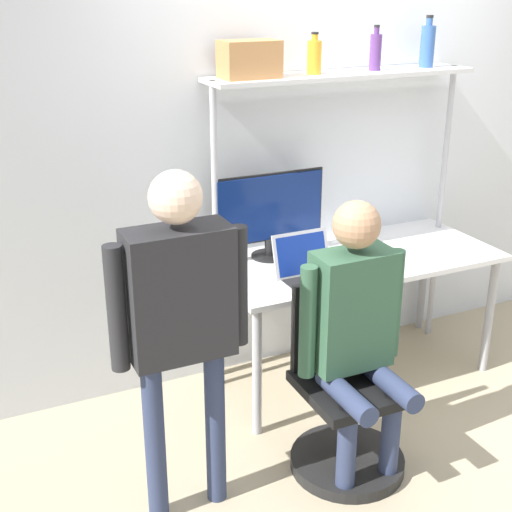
% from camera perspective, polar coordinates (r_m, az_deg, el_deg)
% --- Properties ---
extents(ground_plane, '(12.00, 12.00, 0.00)m').
position_cam_1_polar(ground_plane, '(4.17, 10.34, -11.68)').
color(ground_plane, tan).
extents(wall_back, '(8.00, 0.06, 2.70)m').
position_cam_1_polar(wall_back, '(4.28, 5.35, 9.12)').
color(wall_back, silver).
rests_on(wall_back, ground_plane).
extents(desk, '(1.66, 0.75, 0.76)m').
position_cam_1_polar(desk, '(4.14, 7.85, -1.03)').
color(desk, white).
rests_on(desk, ground_plane).
extents(shelf_unit, '(1.57, 0.30, 1.77)m').
position_cam_1_polar(shelf_unit, '(4.08, 6.80, 10.82)').
color(shelf_unit, silver).
rests_on(shelf_unit, ground_plane).
extents(monitor, '(0.66, 0.21, 0.49)m').
position_cam_1_polar(monitor, '(3.98, 1.12, 3.58)').
color(monitor, black).
rests_on(monitor, desk).
extents(laptop, '(0.33, 0.24, 0.24)m').
position_cam_1_polar(laptop, '(3.77, 3.94, -0.83)').
color(laptop, '#BCBCC1').
rests_on(laptop, desk).
extents(cell_phone, '(0.07, 0.15, 0.01)m').
position_cam_1_polar(cell_phone, '(3.92, 7.84, -1.03)').
color(cell_phone, silver).
rests_on(cell_phone, desk).
extents(office_chair, '(0.56, 0.56, 0.92)m').
position_cam_1_polar(office_chair, '(3.56, 7.14, -12.35)').
color(office_chair, black).
rests_on(office_chair, ground_plane).
extents(person_seated, '(0.54, 0.47, 1.36)m').
position_cam_1_polar(person_seated, '(3.27, 8.00, -5.22)').
color(person_seated, '#2D3856').
rests_on(person_seated, ground_plane).
extents(person_standing, '(0.60, 0.21, 1.58)m').
position_cam_1_polar(person_standing, '(2.92, -6.08, -4.11)').
color(person_standing, '#2D3856').
rests_on(person_standing, ground_plane).
extents(bottle_blue, '(0.08, 0.08, 0.29)m').
position_cam_1_polar(bottle_blue, '(4.35, 13.56, 16.07)').
color(bottle_blue, '#335999').
rests_on(bottle_blue, shelf_unit).
extents(bottle_purple, '(0.06, 0.06, 0.24)m').
position_cam_1_polar(bottle_purple, '(4.15, 9.54, 15.85)').
color(bottle_purple, '#593372').
rests_on(bottle_purple, shelf_unit).
extents(bottle_amber, '(0.08, 0.08, 0.22)m').
position_cam_1_polar(bottle_amber, '(3.94, 4.69, 15.63)').
color(bottle_amber, gold).
rests_on(bottle_amber, shelf_unit).
extents(storage_box, '(0.30, 0.18, 0.19)m').
position_cam_1_polar(storage_box, '(3.77, -0.53, 15.46)').
color(storage_box, '#B27A47').
rests_on(storage_box, shelf_unit).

